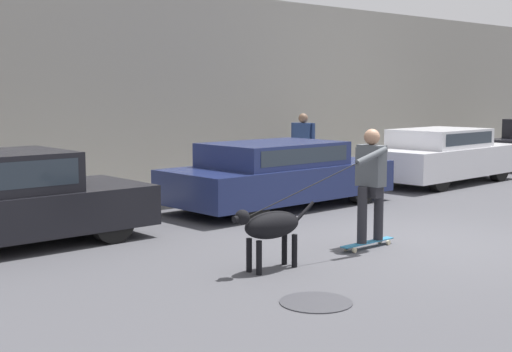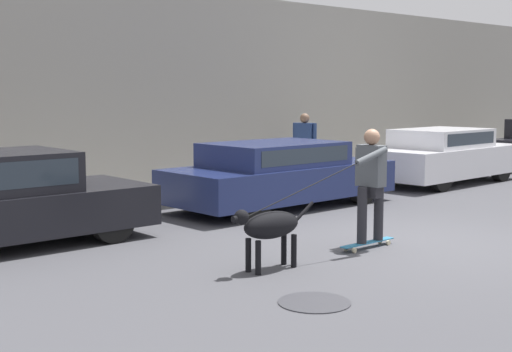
# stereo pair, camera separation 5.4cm
# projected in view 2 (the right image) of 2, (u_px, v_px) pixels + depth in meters

# --- Properties ---
(ground_plane) EXTENTS (36.00, 36.00, 0.00)m
(ground_plane) POSITION_uv_depth(u_px,v_px,m) (415.00, 242.00, 10.18)
(ground_plane) COLOR #47474C
(back_wall) EXTENTS (32.00, 0.30, 4.34)m
(back_wall) POSITION_uv_depth(u_px,v_px,m) (144.00, 90.00, 15.26)
(back_wall) COLOR gray
(back_wall) RESTS_ON ground_plane
(sidewalk_curb) EXTENTS (30.00, 2.28, 0.10)m
(sidewalk_curb) POSITION_uv_depth(u_px,v_px,m) (181.00, 194.00, 14.53)
(sidewalk_curb) COLOR gray
(sidewalk_curb) RESTS_ON ground_plane
(parked_car_0) EXTENTS (3.93, 1.74, 1.32)m
(parked_car_0) POSITION_uv_depth(u_px,v_px,m) (4.00, 202.00, 9.79)
(parked_car_0) COLOR black
(parked_car_0) RESTS_ON ground_plane
(parked_car_1) EXTENTS (4.52, 1.92, 1.21)m
(parked_car_1) POSITION_uv_depth(u_px,v_px,m) (279.00, 175.00, 13.16)
(parked_car_1) COLOR black
(parked_car_1) RESTS_ON ground_plane
(parked_car_2) EXTENTS (4.24, 1.85, 1.28)m
(parked_car_2) POSITION_uv_depth(u_px,v_px,m) (444.00, 156.00, 16.56)
(parked_car_2) COLOR black
(parked_car_2) RESTS_ON ground_plane
(dog) EXTENTS (1.29, 0.34, 0.78)m
(dog) POSITION_uv_depth(u_px,v_px,m) (270.00, 227.00, 8.53)
(dog) COLOR black
(dog) RESTS_ON ground_plane
(skateboarder) EXTENTS (2.76, 0.55, 1.63)m
(skateboarder) POSITION_uv_depth(u_px,v_px,m) (370.00, 180.00, 9.69)
(skateboarder) COLOR beige
(skateboarder) RESTS_ON ground_plane
(pedestrian_with_bag) EXTENTS (0.35, 0.69, 1.53)m
(pedestrian_with_bag) POSITION_uv_depth(u_px,v_px,m) (304.00, 143.00, 16.78)
(pedestrian_with_bag) COLOR brown
(pedestrian_with_bag) RESTS_ON sidewalk_curb
(manhole_cover) EXTENTS (0.75, 0.75, 0.01)m
(manhole_cover) POSITION_uv_depth(u_px,v_px,m) (314.00, 302.00, 7.24)
(manhole_cover) COLOR #38383D
(manhole_cover) RESTS_ON ground_plane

